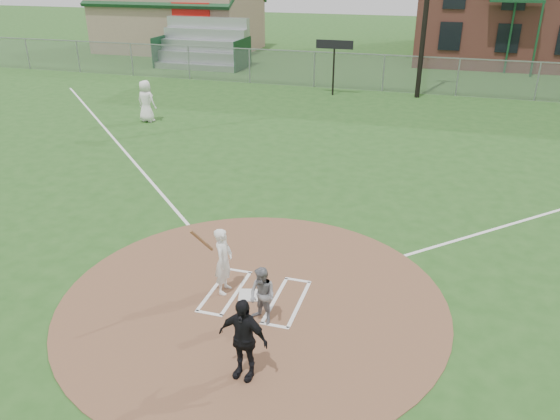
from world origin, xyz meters
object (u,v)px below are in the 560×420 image
(catcher, at_px, (262,296))
(ondeck_player, at_px, (146,101))
(home_plate, at_px, (250,295))
(umpire, at_px, (243,339))
(batter_at_plate, at_px, (223,261))

(catcher, distance_m, ondeck_player, 16.42)
(home_plate, height_order, ondeck_player, ondeck_player)
(catcher, xyz_separation_m, umpire, (0.19, -1.60, 0.17))
(batter_at_plate, bearing_deg, catcher, -35.15)
(home_plate, xyz_separation_m, batter_at_plate, (-0.60, 0.02, 0.76))
(catcher, relative_size, ondeck_player, 0.66)
(batter_at_plate, bearing_deg, umpire, -60.70)
(catcher, distance_m, batter_at_plate, 1.45)
(home_plate, relative_size, catcher, 0.38)
(ondeck_player, bearing_deg, catcher, 136.57)
(catcher, height_order, batter_at_plate, batter_at_plate)
(umpire, xyz_separation_m, batter_at_plate, (-1.36, 2.43, -0.01))
(catcher, relative_size, umpire, 0.78)
(ondeck_player, height_order, batter_at_plate, ondeck_player)
(ondeck_player, bearing_deg, umpire, 133.92)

